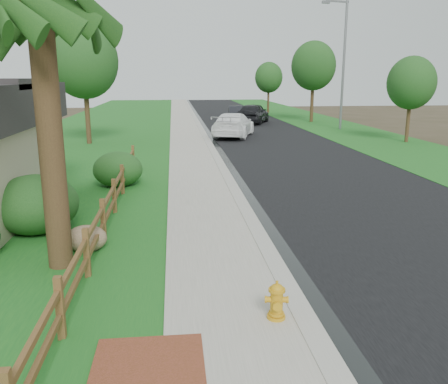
{
  "coord_description": "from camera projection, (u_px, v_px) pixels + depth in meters",
  "views": [
    {
      "loc": [
        -1.76,
        -6.61,
        4.1
      ],
      "look_at": [
        -0.46,
        5.59,
        1.1
      ],
      "focal_mm": 38.0,
      "sensor_mm": 36.0,
      "label": 1
    }
  ],
  "objects": [
    {
      "name": "boulder",
      "position": [
        86.0,
        239.0,
        11.34
      ],
      "size": [
        1.05,
        0.84,
        0.65
      ],
      "primitive_type": "ellipsoid",
      "rotation": [
        0.0,
        0.0,
        -0.12
      ],
      "color": "brown",
      "rests_on": "ground"
    },
    {
      "name": "road",
      "position": [
        246.0,
        124.0,
        41.82
      ],
      "size": [
        8.0,
        90.0,
        0.02
      ],
      "primitive_type": "cube",
      "color": "black",
      "rests_on": "ground"
    },
    {
      "name": "tree_near_right",
      "position": [
        411.0,
        83.0,
        29.35
      ],
      "size": [
        2.98,
        2.98,
        5.36
      ],
      "color": "#372416",
      "rests_on": "ground"
    },
    {
      "name": "shrub_b",
      "position": [
        35.0,
        204.0,
        12.6
      ],
      "size": [
        2.4,
        2.4,
        1.58
      ],
      "primitive_type": "ellipsoid",
      "rotation": [
        0.0,
        0.0,
        0.07
      ],
      "color": "#194318",
      "rests_on": "ground"
    },
    {
      "name": "curb",
      "position": [
        198.0,
        124.0,
        41.37
      ],
      "size": [
        0.4,
        90.0,
        0.12
      ],
      "primitive_type": "cube",
      "color": "gray",
      "rests_on": "ground"
    },
    {
      "name": "verge_far",
      "position": [
        322.0,
        123.0,
        42.53
      ],
      "size": [
        6.0,
        90.0,
        0.04
      ],
      "primitive_type": "cube",
      "color": "#18541C",
      "rests_on": "ground"
    },
    {
      "name": "lawn_near",
      "position": [
        100.0,
        126.0,
        40.52
      ],
      "size": [
        9.0,
        90.0,
        0.04
      ],
      "primitive_type": "cube",
      "color": "#18541C",
      "rests_on": "ground"
    },
    {
      "name": "shrub_c",
      "position": [
        118.0,
        169.0,
        17.96
      ],
      "size": [
        2.44,
        2.44,
        1.34
      ],
      "primitive_type": "ellipsoid",
      "rotation": [
        0.0,
        0.0,
        -0.4
      ],
      "color": "#194318",
      "rests_on": "ground"
    },
    {
      "name": "tree_mid_right",
      "position": [
        314.0,
        66.0,
        42.59
      ],
      "size": [
        3.99,
        3.99,
        7.24
      ],
      "color": "#372416",
      "rests_on": "ground"
    },
    {
      "name": "white_suv",
      "position": [
        233.0,
        125.0,
        32.8
      ],
      "size": [
        3.88,
        6.12,
        1.65
      ],
      "primitive_type": "imported",
      "rotation": [
        0.0,
        0.0,
        2.84
      ],
      "color": "white",
      "rests_on": "road"
    },
    {
      "name": "fire_hydrant",
      "position": [
        277.0,
        301.0,
        7.98
      ],
      "size": [
        0.45,
        0.36,
        0.68
      ],
      "color": "gold",
      "rests_on": "sidewalk"
    },
    {
      "name": "streetlight",
      "position": [
        342.0,
        58.0,
        36.19
      ],
      "size": [
        2.22,
        0.74,
        9.72
      ],
      "color": "slate",
      "rests_on": "ground"
    },
    {
      "name": "ground",
      "position": [
        290.0,
        341.0,
        7.54
      ],
      "size": [
        120.0,
        120.0,
        0.0
      ],
      "primitive_type": "plane",
      "color": "#35301D"
    },
    {
      "name": "palm_tree",
      "position": [
        38.0,
        1.0,
        9.17
      ],
      "size": [
        3.6,
        3.6,
        6.6
      ],
      "color": "#372416",
      "rests_on": "ground"
    },
    {
      "name": "dark_car_far",
      "position": [
        236.0,
        113.0,
        45.09
      ],
      "size": [
        1.74,
        4.19,
        1.35
      ],
      "primitive_type": "imported",
      "rotation": [
        0.0,
        0.0,
        -0.08
      ],
      "color": "black",
      "rests_on": "road"
    },
    {
      "name": "tree_near_left",
      "position": [
        84.0,
        61.0,
        28.33
      ],
      "size": [
        4.1,
        4.1,
        7.26
      ],
      "color": "#372416",
      "rests_on": "ground"
    },
    {
      "name": "ranch_fence",
      "position": [
        109.0,
        205.0,
        13.2
      ],
      "size": [
        0.12,
        16.92,
        1.1
      ],
      "color": "#50391A",
      "rests_on": "ground"
    },
    {
      "name": "tree_far_right",
      "position": [
        269.0,
        78.0,
        53.02
      ],
      "size": [
        3.09,
        3.09,
        5.7
      ],
      "color": "#372416",
      "rests_on": "ground"
    },
    {
      "name": "grass_strip",
      "position": [
        161.0,
        125.0,
        41.05
      ],
      "size": [
        1.6,
        90.0,
        0.06
      ],
      "primitive_type": "cube",
      "color": "#18541C",
      "rests_on": "ground"
    },
    {
      "name": "sidewalk",
      "position": [
        183.0,
        124.0,
        41.24
      ],
      "size": [
        2.2,
        90.0,
        0.1
      ],
      "primitive_type": "cube",
      "color": "gray",
      "rests_on": "ground"
    },
    {
      "name": "wet_gutter",
      "position": [
        202.0,
        124.0,
        41.42
      ],
      "size": [
        0.5,
        90.0,
        0.0
      ],
      "primitive_type": "cube",
      "color": "black",
      "rests_on": "road"
    },
    {
      "name": "dark_car_mid",
      "position": [
        253.0,
        113.0,
        42.23
      ],
      "size": [
        3.95,
        5.67,
        1.79
      ],
      "primitive_type": "imported",
      "rotation": [
        0.0,
        0.0,
        2.75
      ],
      "color": "black",
      "rests_on": "road"
    }
  ]
}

